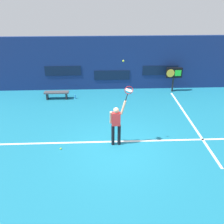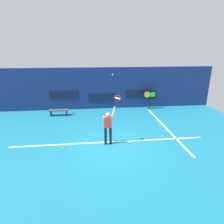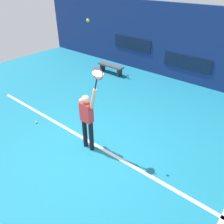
{
  "view_description": "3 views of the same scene",
  "coord_description": "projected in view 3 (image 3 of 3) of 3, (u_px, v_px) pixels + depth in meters",
  "views": [
    {
      "loc": [
        -0.61,
        -8.09,
        5.77
      ],
      "look_at": [
        -0.24,
        0.54,
        1.33
      ],
      "focal_mm": 38.89,
      "sensor_mm": 36.0,
      "label": 1
    },
    {
      "loc": [
        -0.86,
        -8.46,
        4.62
      ],
      "look_at": [
        0.16,
        0.73,
        1.54
      ],
      "focal_mm": 30.49,
      "sensor_mm": 36.0,
      "label": 2
    },
    {
      "loc": [
        3.68,
        -3.28,
        4.34
      ],
      "look_at": [
        0.27,
        0.82,
        1.06
      ],
      "focal_mm": 36.52,
      "sensor_mm": 36.0,
      "label": 3
    }
  ],
  "objects": [
    {
      "name": "ground_plane",
      "position": [
        86.0,
        152.0,
        6.43
      ],
      "size": [
        18.0,
        18.0,
        0.0
      ],
      "primitive_type": "plane",
      "color": "teal"
    },
    {
      "name": "back_wall",
      "position": [
        191.0,
        46.0,
        9.79
      ],
      "size": [
        18.0,
        0.2,
        3.27
      ],
      "primitive_type": "cube",
      "color": "navy",
      "rests_on": "ground_plane"
    },
    {
      "name": "sponsor_banner_center",
      "position": [
        187.0,
        62.0,
        10.08
      ],
      "size": [
        2.2,
        0.03,
        0.6
      ],
      "primitive_type": "cube",
      "color": "#0C1933"
    },
    {
      "name": "sponsor_banner_portside",
      "position": [
        132.0,
        44.0,
        11.55
      ],
      "size": [
        2.2,
        0.03,
        0.6
      ],
      "primitive_type": "cube",
      "color": "#0C1933"
    },
    {
      "name": "court_baseline",
      "position": [
        96.0,
        145.0,
        6.68
      ],
      "size": [
        10.0,
        0.1,
        0.01
      ],
      "primitive_type": "cube",
      "color": "white",
      "rests_on": "ground_plane"
    },
    {
      "name": "tennis_player",
      "position": [
        87.0,
        118.0,
        6.09
      ],
      "size": [
        0.64,
        0.31,
        1.98
      ],
      "color": "black",
      "rests_on": "ground_plane"
    },
    {
      "name": "tennis_racket",
      "position": [
        98.0,
        75.0,
        5.13
      ],
      "size": [
        0.38,
        0.27,
        0.63
      ],
      "color": "black"
    },
    {
      "name": "tennis_ball",
      "position": [
        88.0,
        20.0,
        4.65
      ],
      "size": [
        0.07,
        0.07,
        0.07
      ],
      "primitive_type": "sphere",
      "color": "#CCE033"
    },
    {
      "name": "court_bench",
      "position": [
        111.0,
        67.0,
        11.26
      ],
      "size": [
        1.4,
        0.36,
        0.45
      ],
      "color": "#4C4C51",
      "rests_on": "ground_plane"
    },
    {
      "name": "water_bottle",
      "position": [
        128.0,
        76.0,
        10.8
      ],
      "size": [
        0.07,
        0.07,
        0.24
      ],
      "primitive_type": "cylinder",
      "color": "#338CD8",
      "rests_on": "ground_plane"
    },
    {
      "name": "spare_ball",
      "position": [
        36.0,
        122.0,
        7.65
      ],
      "size": [
        0.07,
        0.07,
        0.07
      ],
      "primitive_type": "sphere",
      "color": "#CCE033",
      "rests_on": "ground_plane"
    }
  ]
}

